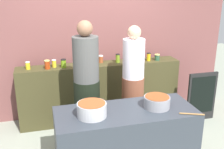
% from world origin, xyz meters
% --- Properties ---
extents(storefront_wall, '(4.80, 0.12, 3.00)m').
position_xyz_m(storefront_wall, '(0.00, 1.45, 1.50)').
color(storefront_wall, brown).
rests_on(storefront_wall, ground).
extents(display_shelf, '(2.70, 0.36, 0.99)m').
position_xyz_m(display_shelf, '(0.00, 1.10, 0.50)').
color(display_shelf, '#3E3A1F').
rests_on(display_shelf, ground).
extents(prep_table, '(1.70, 0.70, 0.80)m').
position_xyz_m(prep_table, '(0.00, -0.30, 0.40)').
color(prep_table, '#323841').
rests_on(prep_table, ground).
extents(preserve_jar_0, '(0.07, 0.07, 0.12)m').
position_xyz_m(preserve_jar_0, '(-1.14, 1.10, 1.05)').
color(preserve_jar_0, gold).
rests_on(preserve_jar_0, display_shelf).
extents(preserve_jar_1, '(0.08, 0.08, 0.14)m').
position_xyz_m(preserve_jar_1, '(-0.85, 1.04, 1.06)').
color(preserve_jar_1, '#A53612').
rests_on(preserve_jar_1, display_shelf).
extents(preserve_jar_2, '(0.07, 0.07, 0.12)m').
position_xyz_m(preserve_jar_2, '(-0.74, 1.10, 1.06)').
color(preserve_jar_2, gold).
rests_on(preserve_jar_2, display_shelf).
extents(preserve_jar_3, '(0.08, 0.08, 0.14)m').
position_xyz_m(preserve_jar_3, '(-0.60, 1.05, 1.06)').
color(preserve_jar_3, olive).
rests_on(preserve_jar_3, display_shelf).
extents(preserve_jar_4, '(0.07, 0.07, 0.12)m').
position_xyz_m(preserve_jar_4, '(-0.32, 1.09, 1.05)').
color(preserve_jar_4, gold).
rests_on(preserve_jar_4, display_shelf).
extents(preserve_jar_5, '(0.08, 0.08, 0.13)m').
position_xyz_m(preserve_jar_5, '(-0.16, 1.03, 1.06)').
color(preserve_jar_5, '#5C821B').
rests_on(preserve_jar_5, display_shelf).
extents(preserve_jar_6, '(0.08, 0.08, 0.12)m').
position_xyz_m(preserve_jar_6, '(0.02, 1.17, 1.06)').
color(preserve_jar_6, brown).
rests_on(preserve_jar_6, display_shelf).
extents(preserve_jar_7, '(0.07, 0.07, 0.14)m').
position_xyz_m(preserve_jar_7, '(0.30, 1.10, 1.07)').
color(preserve_jar_7, olive).
rests_on(preserve_jar_7, display_shelf).
extents(preserve_jar_8, '(0.08, 0.08, 0.14)m').
position_xyz_m(preserve_jar_8, '(0.51, 1.14, 1.06)').
color(preserve_jar_8, '#9B4B10').
rests_on(preserve_jar_8, display_shelf).
extents(preserve_jar_9, '(0.07, 0.07, 0.14)m').
position_xyz_m(preserve_jar_9, '(0.84, 1.07, 1.06)').
color(preserve_jar_9, gold).
rests_on(preserve_jar_9, display_shelf).
extents(preserve_jar_10, '(0.09, 0.09, 0.11)m').
position_xyz_m(preserve_jar_10, '(0.99, 1.06, 1.05)').
color(preserve_jar_10, '#2C543B').
rests_on(preserve_jar_10, display_shelf).
extents(cooking_pot_left, '(0.34, 0.34, 0.17)m').
position_xyz_m(cooking_pot_left, '(-0.42, -0.34, 0.89)').
color(cooking_pot_left, '#B7B7BC').
rests_on(cooking_pot_left, prep_table).
extents(cooking_pot_center, '(0.32, 0.32, 0.15)m').
position_xyz_m(cooking_pot_center, '(0.39, -0.31, 0.88)').
color(cooking_pot_center, gray).
rests_on(cooking_pot_center, prep_table).
extents(wooden_spoon, '(0.27, 0.13, 0.02)m').
position_xyz_m(wooden_spoon, '(0.71, -0.60, 0.81)').
color(wooden_spoon, '#9E703D').
rests_on(wooden_spoon, prep_table).
extents(cook_with_tongs, '(0.36, 0.36, 1.81)m').
position_xyz_m(cook_with_tongs, '(-0.36, 0.36, 0.82)').
color(cook_with_tongs, black).
rests_on(cook_with_tongs, ground).
extents(cook_in_cap, '(0.33, 0.33, 1.70)m').
position_xyz_m(cook_in_cap, '(0.36, 0.49, 0.78)').
color(cook_in_cap, brown).
rests_on(cook_in_cap, ground).
extents(chalkboard_sign, '(0.52, 0.05, 0.85)m').
position_xyz_m(chalkboard_sign, '(1.64, 0.61, 0.43)').
color(chalkboard_sign, black).
rests_on(chalkboard_sign, ground).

